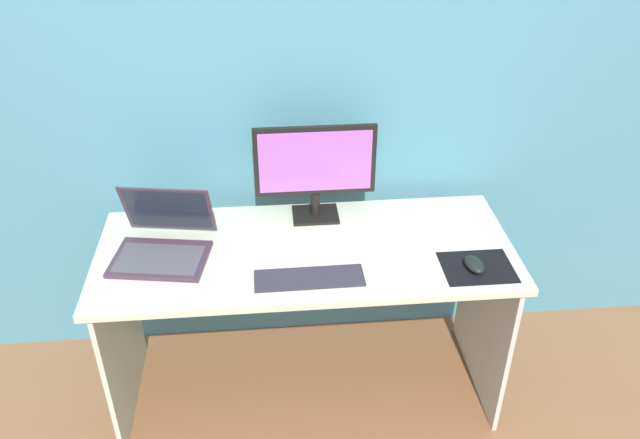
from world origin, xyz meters
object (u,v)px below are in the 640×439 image
(monitor, at_px, (315,168))
(mouse, at_px, (474,264))
(laptop, at_px, (163,242))
(keyboard_external, at_px, (311,278))

(monitor, height_order, mouse, monitor)
(monitor, distance_m, laptop, 0.63)
(mouse, bearing_deg, monitor, 132.83)
(monitor, relative_size, keyboard_external, 1.22)
(monitor, xyz_separation_m, laptop, (-0.57, -0.20, -0.17))
(laptop, bearing_deg, mouse, -10.30)
(keyboard_external, bearing_deg, mouse, -0.05)
(mouse, bearing_deg, keyboard_external, 170.43)
(laptop, height_order, keyboard_external, laptop)
(monitor, bearing_deg, keyboard_external, -97.13)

